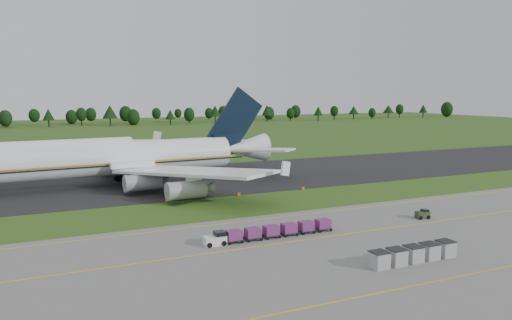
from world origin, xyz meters
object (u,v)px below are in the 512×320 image
utility_cart (422,215)px  uld_row (413,254)px  aircraft (105,158)px  baggage_train (269,231)px  edge_markers (239,194)px

utility_cart → uld_row: 21.02m
uld_row → aircraft: bearing=111.9°
aircraft → baggage_train: aircraft is taller
utility_cart → aircraft: bearing=130.1°
utility_cart → edge_markers: 33.20m
baggage_train → uld_row: size_ratio=1.60×
aircraft → baggage_train: 49.47m
baggage_train → edge_markers: (6.88, 26.75, -0.66)m
baggage_train → utility_cart: baggage_train is taller
baggage_train → utility_cart: bearing=-1.2°
aircraft → baggage_train: bearing=-73.1°
utility_cart → edge_markers: utility_cart is taller
aircraft → utility_cart: size_ratio=33.93×
baggage_train → uld_row: bearing=-54.7°
utility_cart → edge_markers: size_ratio=0.08×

